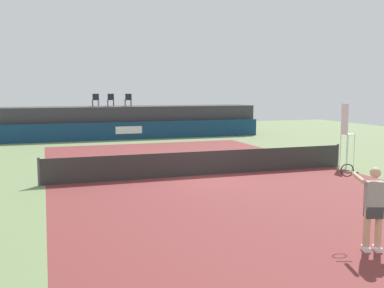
{
  "coord_description": "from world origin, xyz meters",
  "views": [
    {
      "loc": [
        -5.95,
        -16.09,
        3.33
      ],
      "look_at": [
        0.13,
        2.0,
        1.0
      ],
      "focal_mm": 41.25,
      "sensor_mm": 36.0,
      "label": 1
    }
  ],
  "objects_px": {
    "net_post_near": "(39,172)",
    "tennis_ball": "(60,155)",
    "tennis_player": "(373,206)",
    "umpire_chair": "(346,130)",
    "spectator_chair_far_left": "(96,99)",
    "net_post_far": "(338,155)",
    "spectator_chair_left": "(111,99)",
    "spectator_chair_center": "(128,99)"
  },
  "relations": [
    {
      "from": "umpire_chair",
      "to": "tennis_ball",
      "type": "distance_m",
      "value": 13.91
    },
    {
      "from": "tennis_player",
      "to": "tennis_ball",
      "type": "distance_m",
      "value": 17.02
    },
    {
      "from": "net_post_near",
      "to": "tennis_player",
      "type": "distance_m",
      "value": 11.08
    },
    {
      "from": "tennis_player",
      "to": "tennis_ball",
      "type": "height_order",
      "value": "tennis_player"
    },
    {
      "from": "umpire_chair",
      "to": "tennis_ball",
      "type": "xyz_separation_m",
      "value": [
        -11.83,
        7.16,
        -1.55
      ]
    },
    {
      "from": "net_post_far",
      "to": "tennis_player",
      "type": "height_order",
      "value": "tennis_player"
    },
    {
      "from": "spectator_chair_left",
      "to": "tennis_ball",
      "type": "bearing_deg",
      "value": -114.61
    },
    {
      "from": "spectator_chair_far_left",
      "to": "tennis_ball",
      "type": "xyz_separation_m",
      "value": [
        -2.74,
        -8.22,
        -2.66
      ]
    },
    {
      "from": "spectator_chair_left",
      "to": "umpire_chair",
      "type": "bearing_deg",
      "value": -62.6
    },
    {
      "from": "tennis_player",
      "to": "umpire_chair",
      "type": "bearing_deg",
      "value": 55.18
    },
    {
      "from": "spectator_chair_center",
      "to": "net_post_near",
      "type": "height_order",
      "value": "spectator_chair_center"
    },
    {
      "from": "spectator_chair_center",
      "to": "spectator_chair_far_left",
      "type": "bearing_deg",
      "value": 168.82
    },
    {
      "from": "spectator_chair_far_left",
      "to": "net_post_near",
      "type": "distance_m",
      "value": 15.96
    },
    {
      "from": "spectator_chair_far_left",
      "to": "net_post_far",
      "type": "distance_m",
      "value": 17.8
    },
    {
      "from": "net_post_near",
      "to": "net_post_far",
      "type": "distance_m",
      "value": 12.4
    },
    {
      "from": "spectator_chair_center",
      "to": "net_post_far",
      "type": "relative_size",
      "value": 0.89
    },
    {
      "from": "spectator_chair_far_left",
      "to": "net_post_far",
      "type": "height_order",
      "value": "spectator_chair_far_left"
    },
    {
      "from": "spectator_chair_far_left",
      "to": "spectator_chair_center",
      "type": "distance_m",
      "value": 2.26
    },
    {
      "from": "spectator_chair_far_left",
      "to": "net_post_near",
      "type": "height_order",
      "value": "spectator_chair_far_left"
    },
    {
      "from": "spectator_chair_left",
      "to": "net_post_far",
      "type": "height_order",
      "value": "spectator_chair_left"
    },
    {
      "from": "net_post_near",
      "to": "tennis_ball",
      "type": "distance_m",
      "value": 7.23
    },
    {
      "from": "spectator_chair_center",
      "to": "net_post_far",
      "type": "xyz_separation_m",
      "value": [
        6.48,
        -14.94,
        -2.19
      ]
    },
    {
      "from": "spectator_chair_center",
      "to": "tennis_ball",
      "type": "bearing_deg",
      "value": -122.51
    },
    {
      "from": "spectator_chair_left",
      "to": "net_post_far",
      "type": "distance_m",
      "value": 17.39
    },
    {
      "from": "spectator_chair_far_left",
      "to": "spectator_chair_center",
      "type": "bearing_deg",
      "value": -11.18
    },
    {
      "from": "spectator_chair_left",
      "to": "tennis_player",
      "type": "height_order",
      "value": "spectator_chair_left"
    },
    {
      "from": "spectator_chair_far_left",
      "to": "net_post_far",
      "type": "relative_size",
      "value": 0.89
    },
    {
      "from": "spectator_chair_left",
      "to": "spectator_chair_center",
      "type": "height_order",
      "value": "same"
    },
    {
      "from": "spectator_chair_left",
      "to": "tennis_player",
      "type": "relative_size",
      "value": 0.5
    },
    {
      "from": "net_post_far",
      "to": "spectator_chair_far_left",
      "type": "bearing_deg",
      "value": 119.51
    },
    {
      "from": "net_post_near",
      "to": "net_post_far",
      "type": "height_order",
      "value": "same"
    },
    {
      "from": "spectator_chair_far_left",
      "to": "spectator_chair_left",
      "type": "relative_size",
      "value": 1.0
    },
    {
      "from": "umpire_chair",
      "to": "net_post_far",
      "type": "distance_m",
      "value": 1.15
    },
    {
      "from": "tennis_ball",
      "to": "spectator_chair_left",
      "type": "bearing_deg",
      "value": 65.39
    },
    {
      "from": "umpire_chair",
      "to": "net_post_near",
      "type": "xyz_separation_m",
      "value": [
        -12.79,
        0.01,
        -1.09
      ]
    },
    {
      "from": "umpire_chair",
      "to": "net_post_near",
      "type": "distance_m",
      "value": 12.83
    },
    {
      "from": "spectator_chair_center",
      "to": "tennis_player",
      "type": "height_order",
      "value": "spectator_chair_center"
    },
    {
      "from": "spectator_chair_left",
      "to": "umpire_chair",
      "type": "relative_size",
      "value": 0.32
    },
    {
      "from": "spectator_chair_center",
      "to": "tennis_ball",
      "type": "xyz_separation_m",
      "value": [
        -4.96,
        -7.78,
        -2.66
      ]
    },
    {
      "from": "spectator_chair_far_left",
      "to": "spectator_chair_center",
      "type": "relative_size",
      "value": 1.0
    },
    {
      "from": "spectator_chair_far_left",
      "to": "net_post_near",
      "type": "relative_size",
      "value": 0.89
    },
    {
      "from": "net_post_near",
      "to": "tennis_ball",
      "type": "relative_size",
      "value": 14.71
    }
  ]
}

